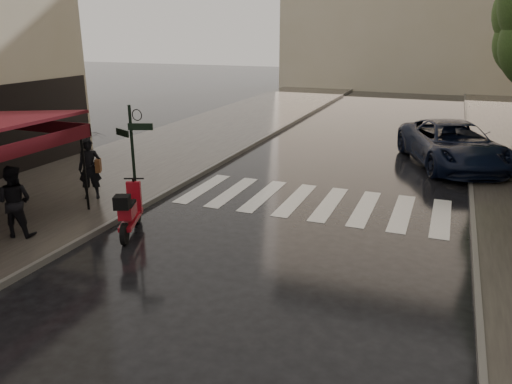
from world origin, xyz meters
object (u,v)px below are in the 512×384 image
Objects in this scene: pedestrian_terrace at (14,201)px; parked_car at (453,144)px; scooter at (130,212)px; pedestrian_with_umbrella at (87,143)px.

pedestrian_terrace is 15.01m from parked_car.
pedestrian_terrace reaches higher than scooter.
parked_car is at bearing 31.69° from scooter.
pedestrian_terrace reaches higher than parked_car.
pedestrian_with_umbrella reaches higher than parked_car.
parked_car reaches higher than scooter.
pedestrian_with_umbrella is 0.42× the size of parked_car.
pedestrian_with_umbrella reaches higher than scooter.
pedestrian_with_umbrella reaches higher than pedestrian_terrace.
pedestrian_with_umbrella is 13.06m from parked_car.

